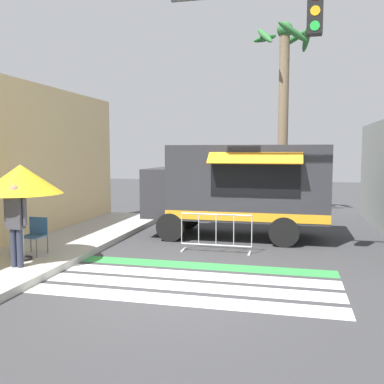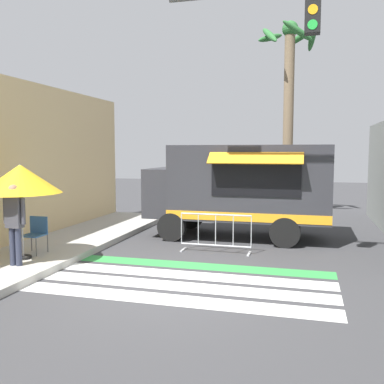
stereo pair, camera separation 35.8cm
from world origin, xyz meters
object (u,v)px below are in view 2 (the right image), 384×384
object	(u,v)px
food_truck	(237,184)
folding_chair	(36,231)
traffic_signal_pole	(346,65)
vendor_person	(15,219)
barricade_front	(216,234)
palm_tree	(289,91)
patio_umbrella	(20,179)

from	to	relation	value
food_truck	folding_chair	size ratio (longest dim) A/B	6.19
traffic_signal_pole	folding_chair	xyz separation A→B (m)	(-6.98, -0.69, -3.68)
vendor_person	barricade_front	size ratio (longest dim) A/B	0.94
vendor_person	palm_tree	xyz separation A→B (m)	(5.19, 9.37, 3.73)
food_truck	folding_chair	distance (m)	5.84
vendor_person	palm_tree	bearing A→B (deg)	55.13
food_truck	folding_chair	world-z (taller)	food_truck
patio_umbrella	barricade_front	xyz separation A→B (m)	(3.96, 2.41, -1.49)
traffic_signal_pole	barricade_front	distance (m)	5.00
food_truck	traffic_signal_pole	xyz separation A→B (m)	(2.75, -3.22, 2.75)
food_truck	palm_tree	size ratio (longest dim) A/B	0.71
vendor_person	palm_tree	size ratio (longest dim) A/B	0.23
patio_umbrella	folding_chair	world-z (taller)	patio_umbrella
patio_umbrella	palm_tree	size ratio (longest dim) A/B	0.29
barricade_front	traffic_signal_pole	bearing A→B (deg)	-21.06
barricade_front	vendor_person	bearing A→B (deg)	-141.61
food_truck	palm_tree	xyz separation A→B (m)	(1.26, 4.33, 3.28)
patio_umbrella	palm_tree	world-z (taller)	palm_tree
folding_chair	palm_tree	world-z (taller)	palm_tree
patio_umbrella	barricade_front	world-z (taller)	patio_umbrella
traffic_signal_pole	vendor_person	bearing A→B (deg)	-164.79
patio_umbrella	palm_tree	distance (m)	10.76
food_truck	vendor_person	size ratio (longest dim) A/B	3.08
vendor_person	barricade_front	bearing A→B (deg)	32.52
barricade_front	palm_tree	xyz separation A→B (m)	(1.46, 6.41, 4.40)
patio_umbrella	vendor_person	bearing A→B (deg)	-67.27
barricade_front	folding_chair	bearing A→B (deg)	-155.55
folding_chair	vendor_person	distance (m)	1.26
traffic_signal_pole	patio_umbrella	distance (m)	7.42
food_truck	vendor_person	xyz separation A→B (m)	(-3.94, -5.04, -0.45)
food_truck	vendor_person	world-z (taller)	food_truck
patio_umbrella	vendor_person	distance (m)	1.01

